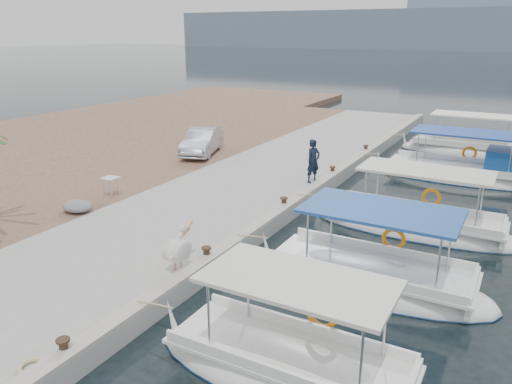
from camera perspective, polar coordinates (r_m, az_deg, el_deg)
ground at (r=17.05m, az=2.02°, el=-4.86°), size 400.00×400.00×0.00m
concrete_quay at (r=22.46m, az=0.99°, el=1.50°), size 6.00×40.00×0.50m
quay_curb at (r=21.27m, az=7.62°, el=1.26°), size 0.44×40.00×0.12m
cobblestone_strip at (r=25.10m, az=-9.16°, el=3.04°), size 4.00×40.00×0.50m
land_backing at (r=32.12m, az=-23.49°, el=5.02°), size 16.00×60.00×0.48m
fishing_caique_a at (r=10.58m, az=3.74°, el=-19.85°), size 6.02×2.07×2.83m
fishing_caique_b at (r=14.11m, az=12.85°, el=-9.90°), size 6.63×2.45×2.83m
fishing_caique_c at (r=18.10m, az=17.65°, el=-3.93°), size 7.10×2.08×2.83m
fishing_caique_d at (r=25.20m, az=22.24°, el=1.82°), size 7.78×2.56×2.83m
fishing_caique_e at (r=30.55m, az=22.81°, el=4.28°), size 7.16×2.17×2.83m
mooring_bollards at (r=18.21m, az=3.20°, el=-1.03°), size 0.28×20.28×0.33m
pelican at (r=13.47m, az=-8.94°, el=-6.49°), size 0.67×1.46×1.13m
fisherman at (r=21.01m, az=6.56°, el=3.52°), size 0.68×0.79×1.84m
parked_car at (r=26.08m, az=-6.19°, el=5.77°), size 2.62×4.21×1.31m
tarp_bundle at (r=18.73m, az=-19.76°, el=-1.54°), size 1.10×0.90×0.40m
folding_table at (r=20.06m, az=-16.28°, el=1.05°), size 0.55×0.55×0.73m
rope_coil at (r=10.86m, az=-24.25°, el=-17.75°), size 0.54×0.54×0.10m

